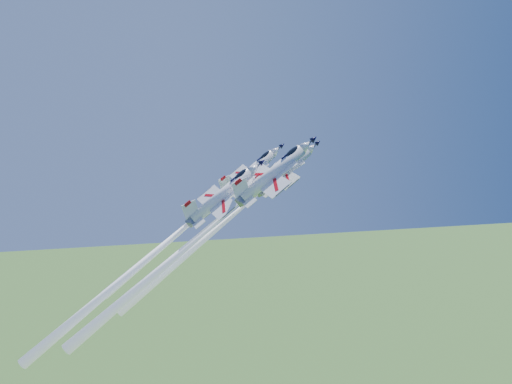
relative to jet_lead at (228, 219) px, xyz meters
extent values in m
cylinder|color=silver|center=(10.91, 1.46, 8.28)|extent=(8.37, 5.01, 10.44)
cone|color=silver|center=(16.32, 2.18, 12.39)|extent=(3.08, 2.51, 3.04)
cone|color=black|center=(17.58, 2.35, 13.35)|extent=(1.55, 1.26, 1.53)
cone|color=slate|center=(5.92, 0.79, 4.48)|extent=(2.49, 2.23, 2.21)
ellipsoid|color=black|center=(14.04, 1.75, 11.47)|extent=(2.98, 1.57, 2.56)
cube|color=black|center=(12.76, 1.53, 10.79)|extent=(1.04, 0.35, 0.89)
cube|color=silver|center=(10.13, 1.40, 7.39)|extent=(5.26, 9.46, 3.73)
cube|color=silver|center=(12.48, 2.90, 9.64)|extent=(2.80, 1.55, 2.12)
cube|color=silver|center=(13.06, 0.59, 9.28)|extent=(2.80, 1.55, 2.12)
cube|color=silver|center=(6.70, 0.91, 4.96)|extent=(2.76, 5.20, 1.96)
cube|color=silver|center=(6.03, 0.52, 6.38)|extent=(3.48, 1.14, 3.68)
cube|color=#A30810|center=(5.53, 0.21, 7.57)|extent=(1.25, 0.43, 1.14)
cube|color=black|center=(11.41, 1.69, 7.58)|extent=(7.82, 1.55, 5.96)
sphere|color=white|center=(5.73, 0.77, 4.34)|extent=(1.04, 0.87, 1.01)
cone|color=white|center=(-7.05, -0.94, -5.37)|extent=(20.10, 10.51, 26.92)
cylinder|color=silver|center=(5.48, 7.30, 7.21)|extent=(8.38, 5.02, 10.45)
cone|color=silver|center=(10.90, 8.02, 11.33)|extent=(3.08, 2.51, 3.04)
cone|color=black|center=(12.16, 8.19, 12.29)|extent=(1.55, 1.27, 1.53)
cone|color=slate|center=(0.48, 6.63, 3.42)|extent=(2.49, 2.23, 2.21)
ellipsoid|color=black|center=(8.61, 7.59, 10.41)|extent=(2.98, 1.57, 2.56)
cube|color=black|center=(7.33, 7.37, 9.73)|extent=(1.04, 0.36, 0.89)
cube|color=silver|center=(4.70, 7.24, 6.33)|extent=(5.27, 9.48, 3.74)
cube|color=silver|center=(7.05, 8.74, 8.58)|extent=(2.80, 1.55, 2.12)
cube|color=silver|center=(7.64, 6.43, 8.22)|extent=(2.80, 1.55, 2.12)
cube|color=silver|center=(1.26, 6.76, 3.89)|extent=(2.77, 5.21, 1.96)
cube|color=silver|center=(0.60, 6.37, 5.31)|extent=(3.49, 1.14, 3.68)
cube|color=#A30810|center=(0.10, 6.05, 6.51)|extent=(1.26, 0.43, 1.14)
cube|color=black|center=(5.98, 7.54, 6.52)|extent=(7.83, 1.56, 5.97)
sphere|color=white|center=(0.29, 6.61, 3.27)|extent=(1.05, 0.87, 1.01)
cone|color=white|center=(-11.11, 5.09, -5.39)|extent=(18.15, 9.59, 24.19)
cylinder|color=silver|center=(7.57, -2.69, 8.45)|extent=(9.98, 5.97, 12.44)
cone|color=silver|center=(14.02, -1.83, 13.35)|extent=(3.67, 2.99, 3.62)
cone|color=black|center=(15.52, -1.63, 14.49)|extent=(1.85, 1.51, 1.82)
cone|color=slate|center=(1.61, -3.48, 3.93)|extent=(2.96, 2.66, 2.63)
ellipsoid|color=black|center=(11.30, -2.34, 12.26)|extent=(3.55, 1.87, 3.05)
cube|color=black|center=(9.77, -2.60, 11.44)|extent=(1.24, 0.42, 1.06)
cube|color=silver|center=(6.64, -2.76, 7.40)|extent=(6.27, 11.28, 4.45)
cube|color=silver|center=(9.44, -0.97, 10.07)|extent=(3.33, 1.85, 2.52)
cube|color=silver|center=(10.13, -3.72, 9.64)|extent=(3.33, 1.85, 2.52)
cube|color=silver|center=(2.54, -3.33, 4.49)|extent=(3.29, 6.20, 2.34)
cube|color=silver|center=(1.75, -3.80, 6.18)|extent=(4.15, 1.36, 4.38)
cube|color=#A30810|center=(1.16, -4.18, 7.61)|extent=(1.49, 0.51, 1.35)
cube|color=black|center=(8.16, -2.41, 7.62)|extent=(9.32, 1.85, 7.11)
sphere|color=white|center=(1.39, -3.51, 3.75)|extent=(1.24, 1.04, 1.20)
cone|color=white|center=(-13.45, -5.49, -7.52)|extent=(23.40, 12.26, 31.31)
cylinder|color=silver|center=(-1.37, -1.73, 4.72)|extent=(9.52, 5.70, 11.88)
cone|color=silver|center=(4.79, -0.91, 9.40)|extent=(3.50, 2.85, 3.46)
cone|color=black|center=(6.22, -0.72, 10.48)|extent=(1.76, 1.44, 1.74)
cone|color=slate|center=(-7.05, -2.49, 0.40)|extent=(2.83, 2.53, 2.51)
ellipsoid|color=black|center=(2.19, -1.40, 8.35)|extent=(3.39, 1.79, 2.91)
cube|color=black|center=(0.73, -1.65, 7.58)|extent=(1.19, 0.40, 1.01)
cube|color=silver|center=(-2.26, -1.80, 3.71)|extent=(5.99, 10.77, 4.25)
cube|color=silver|center=(0.41, -0.09, 6.27)|extent=(3.18, 1.76, 2.41)
cube|color=silver|center=(1.08, -2.72, 5.85)|extent=(3.18, 1.76, 2.41)
cube|color=silver|center=(-6.17, -2.35, 0.94)|extent=(3.14, 5.92, 2.23)
cube|color=silver|center=(-6.92, -2.79, 2.55)|extent=(3.96, 1.30, 4.18)
cube|color=#A30810|center=(-7.49, -3.15, 3.91)|extent=(1.43, 0.49, 1.29)
cube|color=black|center=(-0.81, -1.46, 3.92)|extent=(8.89, 1.77, 6.79)
sphere|color=white|center=(-7.27, -2.52, 0.23)|extent=(1.19, 0.99, 1.14)
cone|color=white|center=(-21.41, -4.40, -10.51)|extent=(22.30, 11.69, 29.84)
camera|label=1|loc=(-15.44, -99.19, 25.15)|focal=40.00mm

